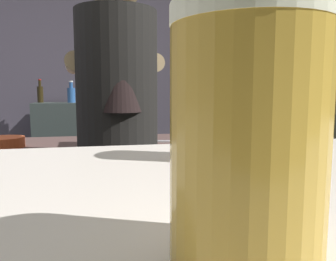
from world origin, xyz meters
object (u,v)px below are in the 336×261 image
object	(u,v)px
bartender	(118,133)
bottle_olive_oil	(40,93)
pint_glass_near	(226,105)
bottle_vinegar	(103,95)
mixing_bowl	(4,142)
bottle_hot_sauce	(71,94)
knife_block	(251,119)
chefs_knife	(165,141)
pint_glass_far	(247,137)

from	to	relation	value
bartender	bottle_olive_oil	size ratio (longest dim) A/B	8.01
pint_glass_near	bottle_vinegar	xyz separation A→B (m)	(-0.14, 2.89, -0.02)
mixing_bowl	bottle_vinegar	bearing A→B (deg)	71.33
bottle_olive_oil	bottle_hot_sauce	xyz separation A→B (m)	(0.28, -0.07, -0.01)
bartender	knife_block	bearing A→B (deg)	-61.50
bottle_olive_oil	bottle_hot_sauce	size ratio (longest dim) A/B	1.08
chefs_knife	pint_glass_far	bearing A→B (deg)	-87.54
bottle_hot_sauce	pint_glass_near	bearing A→B (deg)	-81.50
knife_block	bottle_vinegar	bearing A→B (deg)	125.11
mixing_bowl	bartender	bearing A→B (deg)	-34.23
mixing_bowl	pint_glass_far	world-z (taller)	pint_glass_far
knife_block	mixing_bowl	xyz separation A→B (m)	(-1.43, -0.19, -0.08)
knife_block	pint_glass_far	size ratio (longest dim) A/B	2.07
chefs_knife	pint_glass_far	size ratio (longest dim) A/B	1.78
mixing_bowl	pint_glass_near	size ratio (longest dim) A/B	1.36
bartender	mixing_bowl	bearing A→B (deg)	51.35
pint_glass_far	bottle_olive_oil	distance (m)	3.22
bartender	bottle_hot_sauce	bearing A→B (deg)	5.90
knife_block	chefs_knife	size ratio (longest dim) A/B	1.17
mixing_bowl	pint_glass_near	bearing A→B (deg)	-65.15
pint_glass_near	bottle_olive_oil	bearing A→B (deg)	103.70
pint_glass_near	bottle_vinegar	bearing A→B (deg)	92.73
chefs_knife	bottle_vinegar	bearing A→B (deg)	114.27
mixing_bowl	bottle_hot_sauce	size ratio (longest dim) A/B	0.98
knife_block	mixing_bowl	distance (m)	1.44
pint_glass_near	pint_glass_far	bearing A→B (deg)	-108.78
chefs_knife	bottle_hot_sauce	size ratio (longest dim) A/B	1.20
bottle_vinegar	bottle_hot_sauce	size ratio (longest dim) A/B	0.87
knife_block	pint_glass_far	xyz separation A→B (m)	(-0.87, -1.84, 0.16)
bottle_vinegar	bottle_hot_sauce	xyz separation A→B (m)	(-0.28, -0.06, 0.01)
bottle_olive_oil	knife_block	bearing A→B (deg)	-41.52
chefs_knife	bottle_olive_oil	xyz separation A→B (m)	(-0.89, 1.48, 0.26)
bartender	pint_glass_near	xyz separation A→B (m)	(0.09, -1.02, 0.16)
bottle_olive_oil	bottle_vinegar	bearing A→B (deg)	-0.97
bartender	chefs_knife	xyz separation A→B (m)	(0.28, 0.41, -0.11)
pint_glass_near	bottle_vinegar	distance (m)	2.89
chefs_knife	pint_glass_far	world-z (taller)	pint_glass_far
knife_block	chefs_knife	xyz separation A→B (m)	(-0.59, -0.16, -0.10)
bartender	chefs_knife	size ratio (longest dim) A/B	7.20
pint_glass_near	bartender	bearing A→B (deg)	95.19
bottle_vinegar	bottle_olive_oil	world-z (taller)	bottle_olive_oil
pint_glass_near	pint_glass_far	size ratio (longest dim) A/B	1.07
mixing_bowl	bottle_hot_sauce	xyz separation A→B (m)	(0.22, 1.44, 0.23)
chefs_knife	pint_glass_near	xyz separation A→B (m)	(-0.19, -1.42, 0.26)
pint_glass_far	bottle_vinegar	distance (m)	3.15
bartender	bottle_vinegar	world-z (taller)	bartender
bartender	mixing_bowl	xyz separation A→B (m)	(-0.55, 0.38, -0.08)
knife_block	bartender	bearing A→B (deg)	-147.08
mixing_bowl	bottle_hot_sauce	world-z (taller)	bottle_hot_sauce
pint_glass_far	knife_block	bearing A→B (deg)	64.71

